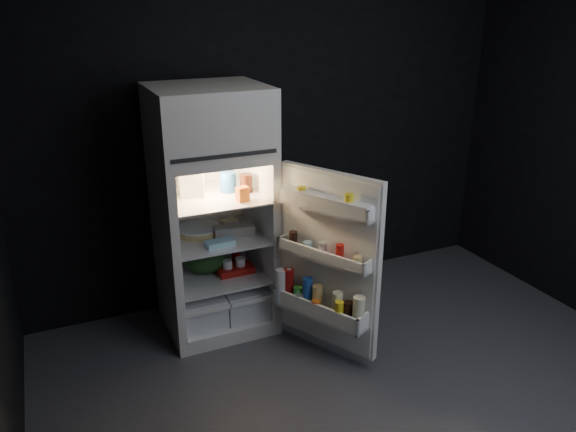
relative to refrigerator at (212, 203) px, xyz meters
name	(u,v)px	position (x,y,z in m)	size (l,w,h in m)	color
floor	(383,402)	(0.64, -1.32, -0.96)	(4.00, 3.40, 0.00)	#48484D
wall_back	(273,130)	(0.64, 0.38, 0.39)	(4.00, 0.00, 2.70)	black
refrigerator	(212,203)	(0.00, 0.00, 0.00)	(0.76, 0.71, 1.78)	white
fridge_door	(326,265)	(0.55, -0.71, -0.28)	(0.50, 0.73, 1.22)	white
milk_jug	(192,179)	(-0.12, 0.03, 0.19)	(0.16, 0.16, 0.24)	white
mayo_jar	(228,182)	(0.13, 0.00, 0.14)	(0.11, 0.11, 0.14)	#2053AF
jam_jar	(246,183)	(0.24, -0.06, 0.14)	(0.09, 0.09, 0.13)	black
amber_bottle	(169,181)	(-0.27, 0.06, 0.18)	(0.08, 0.08, 0.22)	orange
small_carton	(243,194)	(0.15, -0.24, 0.12)	(0.08, 0.06, 0.10)	orange
egg_carton	(234,230)	(0.13, -0.09, -0.19)	(0.28, 0.11, 0.07)	gray
pie	(198,230)	(-0.10, 0.05, -0.21)	(0.32, 0.32, 0.04)	tan
flat_package	(220,243)	(-0.02, -0.24, -0.21)	(0.19, 0.10, 0.04)	#94CDE4
wrapped_pkg	(229,223)	(0.15, 0.08, -0.20)	(0.11, 0.09, 0.05)	beige
produce_bag	(206,259)	(-0.06, 0.01, -0.43)	(0.31, 0.26, 0.20)	#193815
yogurt_tray	(236,270)	(0.13, -0.10, -0.50)	(0.26, 0.14, 0.05)	#A5120E
small_can_red	(236,257)	(0.19, 0.06, -0.48)	(0.07, 0.07, 0.09)	#A5120E
small_can_silver	(242,257)	(0.23, 0.05, -0.48)	(0.06, 0.06, 0.09)	white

